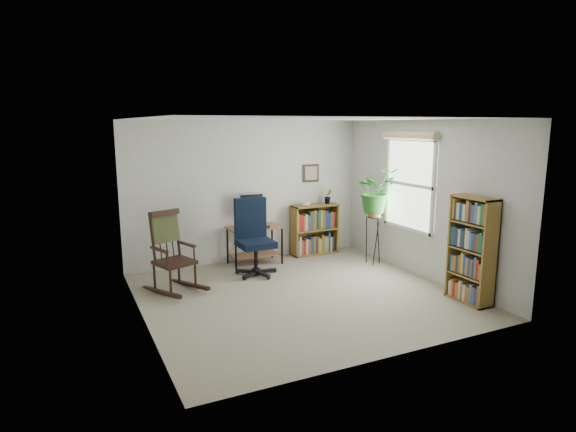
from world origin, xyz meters
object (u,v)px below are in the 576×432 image
desk (255,245)px  office_chair (256,237)px  low_bookshelf (315,229)px  rocking_chair (174,251)px  tall_bookshelf (472,250)px

desk → office_chair: (-0.21, -0.59, 0.29)m
desk → low_bookshelf: bearing=5.6°
rocking_chair → office_chair: bearing=-11.4°
desk → low_bookshelf: low_bookshelf is taller
rocking_chair → low_bookshelf: rocking_chair is taller
office_chair → tall_bookshelf: tall_bookshelf is taller
office_chair → rocking_chair: size_ratio=1.04×
office_chair → tall_bookshelf: 3.13m
rocking_chair → low_bookshelf: 2.88m
office_chair → low_bookshelf: office_chair is taller
office_chair → rocking_chair: bearing=-169.5°
desk → rocking_chair: 1.73m
rocking_chair → tall_bookshelf: tall_bookshelf is taller
desk → rocking_chair: size_ratio=0.77×
desk → office_chair: bearing=-110.1°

